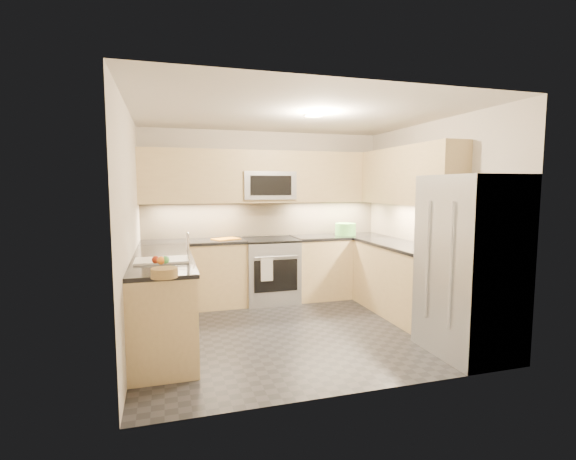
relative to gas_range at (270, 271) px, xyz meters
The scene contains 36 objects.
floor 1.35m from the gas_range, 90.00° to the right, with size 3.60×3.20×0.00m, color #222327.
ceiling 2.41m from the gas_range, 90.00° to the right, with size 3.60×3.20×0.02m, color beige.
wall_back 0.86m from the gas_range, 90.00° to the left, with size 3.60×0.02×2.50m, color beige.
wall_front 2.98m from the gas_range, 90.00° to the right, with size 3.60×0.02×2.50m, color beige.
wall_left 2.34m from the gas_range, 144.69° to the right, with size 0.02×3.20×2.50m, color beige.
wall_right 2.34m from the gas_range, 35.31° to the right, with size 0.02×3.20×2.50m, color beige.
base_cab_back_left 1.09m from the gas_range, behind, with size 1.42×0.60×0.90m, color #CFB37D.
base_cab_back_right 1.09m from the gas_range, ahead, with size 1.42×0.60×0.90m, color #CFB37D.
base_cab_right 1.88m from the gas_range, 36.87° to the right, with size 0.60×1.70×0.90m, color #CFB37D.
base_cab_peninsula 1.97m from the gas_range, 139.64° to the right, with size 0.60×2.00×0.90m, color #CFB37D.
countertop_back_left 1.19m from the gas_range, behind, with size 1.42×0.63×0.04m, color black.
countertop_back_right 1.19m from the gas_range, ahead, with size 1.42×0.63×0.04m, color black.
countertop_right 1.93m from the gas_range, 36.87° to the right, with size 0.63×1.70×0.04m, color black.
countertop_peninsula 2.02m from the gas_range, 139.64° to the right, with size 0.63×2.00×0.04m, color black.
upper_cab_back 1.38m from the gas_range, 90.00° to the left, with size 3.60×0.35×0.75m, color #CFB37D.
upper_cab_right 2.35m from the gas_range, 31.61° to the right, with size 0.35×1.95×0.75m, color #CFB37D.
backsplash_back 0.81m from the gas_range, 90.00° to the left, with size 3.60×0.01×0.51m, color tan.
backsplash_right 2.11m from the gas_range, 24.68° to the right, with size 0.01×2.30×0.51m, color tan.
gas_range is the anchor object (origin of this frame).
range_cooktop 0.46m from the gas_range, ahead, with size 0.76×0.65×0.03m, color black.
oven_door_glass 0.33m from the gas_range, 90.00° to the right, with size 0.62×0.02×0.45m, color black.
oven_handle 0.44m from the gas_range, 90.00° to the right, with size 0.02×0.02×0.60m, color #B2B5BA.
microwave 1.25m from the gas_range, 90.00° to the left, with size 0.76×0.40×0.40m, color #96989D.
microwave_door 1.25m from the gas_range, 90.00° to the right, with size 0.60×0.01×0.28m, color black.
refrigerator 2.86m from the gas_range, 59.12° to the right, with size 0.70×0.90×1.80m, color #9C9FA3.
fridge_handle_left 2.86m from the gas_range, 67.48° to the right, with size 0.02×0.02×1.20m, color #B2B5BA.
fridge_handle_right 2.54m from the gas_range, 64.31° to the right, with size 0.02×0.02×1.20m, color #B2B5BA.
sink_basin 2.18m from the gas_range, 134.53° to the right, with size 0.52×0.38×0.16m, color white.
faucet 2.06m from the gas_range, 129.12° to the right, with size 0.03×0.03×0.28m, color silver.
utensil_bowl 1.34m from the gas_range, ahead, with size 0.32×0.32×0.18m, color #5EBF52.
cutting_board 0.80m from the gas_range, behind, with size 0.36×0.25×0.01m, color orange.
fruit_basket 2.79m from the gas_range, 122.45° to the right, with size 0.22×0.22×0.08m, color #987A47.
fruit_apple 2.67m from the gas_range, 126.33° to the right, with size 0.07×0.07×0.07m, color #A32B12.
fruit_pear 2.65m from the gas_range, 124.50° to the right, with size 0.07×0.07×0.07m, color #4FB85A.
dish_towel_check 0.41m from the gas_range, 110.46° to the right, with size 0.17×0.01×0.31m, color silver.
fruit_orange 2.68m from the gas_range, 125.00° to the right, with size 0.07×0.07×0.07m, color orange.
Camera 1 is at (-1.45, -4.56, 1.69)m, focal length 26.00 mm.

